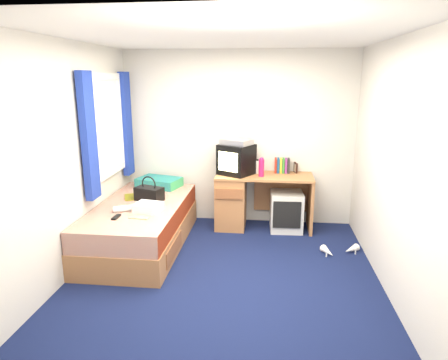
# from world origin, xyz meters

# --- Properties ---
(ground) EXTENTS (3.40, 3.40, 0.00)m
(ground) POSITION_xyz_m (0.00, 0.00, 0.00)
(ground) COLOR #0C1438
(ground) RESTS_ON ground
(room_shell) EXTENTS (3.40, 3.40, 3.40)m
(room_shell) POSITION_xyz_m (0.00, 0.00, 1.45)
(room_shell) COLOR white
(room_shell) RESTS_ON ground
(bed) EXTENTS (1.01, 2.00, 0.54)m
(bed) POSITION_xyz_m (-1.10, 0.63, 0.27)
(bed) COLOR #B3794A
(bed) RESTS_ON ground
(pillow) EXTENTS (0.65, 0.51, 0.13)m
(pillow) POSITION_xyz_m (-1.08, 1.43, 0.60)
(pillow) COLOR #195CA7
(pillow) RESTS_ON bed
(desk) EXTENTS (1.30, 0.55, 0.75)m
(desk) POSITION_xyz_m (0.10, 1.44, 0.41)
(desk) COLOR #B3794A
(desk) RESTS_ON ground
(storage_cube) EXTENTS (0.44, 0.44, 0.53)m
(storage_cube) POSITION_xyz_m (0.69, 1.38, 0.27)
(storage_cube) COLOR silver
(storage_cube) RESTS_ON ground
(crt_tv) EXTENTS (0.54, 0.53, 0.41)m
(crt_tv) POSITION_xyz_m (-0.00, 1.44, 0.95)
(crt_tv) COLOR black
(crt_tv) RESTS_ON desk
(vcr) EXTENTS (0.46, 0.42, 0.07)m
(vcr) POSITION_xyz_m (-0.00, 1.44, 1.19)
(vcr) COLOR #B6B6B9
(vcr) RESTS_ON crt_tv
(book_row) EXTENTS (0.20, 0.13, 0.20)m
(book_row) POSITION_xyz_m (0.62, 1.60, 0.85)
(book_row) COLOR maroon
(book_row) RESTS_ON desk
(picture_frame) EXTENTS (0.05, 0.12, 0.14)m
(picture_frame) POSITION_xyz_m (0.80, 1.62, 0.82)
(picture_frame) COLOR black
(picture_frame) RESTS_ON desk
(pink_water_bottle) EXTENTS (0.07, 0.07, 0.23)m
(pink_water_bottle) POSITION_xyz_m (0.34, 1.35, 0.86)
(pink_water_bottle) COLOR #CD1D59
(pink_water_bottle) RESTS_ON desk
(aerosol_can) EXTENTS (0.06, 0.06, 0.18)m
(aerosol_can) POSITION_xyz_m (0.28, 1.51, 0.84)
(aerosol_can) COLOR silver
(aerosol_can) RESTS_ON desk
(handbag) EXTENTS (0.38, 0.29, 0.31)m
(handbag) POSITION_xyz_m (-1.03, 0.79, 0.63)
(handbag) COLOR black
(handbag) RESTS_ON bed
(towel) EXTENTS (0.33, 0.29, 0.10)m
(towel) POSITION_xyz_m (-0.93, 0.39, 0.59)
(towel) COLOR white
(towel) RESTS_ON bed
(magazine) EXTENTS (0.30, 0.34, 0.01)m
(magazine) POSITION_xyz_m (-1.28, 0.89, 0.55)
(magazine) COLOR yellow
(magazine) RESTS_ON bed
(water_bottle) EXTENTS (0.21, 0.15, 0.07)m
(water_bottle) POSITION_xyz_m (-1.21, 0.33, 0.58)
(water_bottle) COLOR white
(water_bottle) RESTS_ON bed
(colour_swatch_fan) EXTENTS (0.23, 0.09, 0.01)m
(colour_swatch_fan) POSITION_xyz_m (-0.96, 0.13, 0.55)
(colour_swatch_fan) COLOR yellow
(colour_swatch_fan) RESTS_ON bed
(remote_control) EXTENTS (0.06, 0.16, 0.02)m
(remote_control) POSITION_xyz_m (-1.21, 0.13, 0.55)
(remote_control) COLOR black
(remote_control) RESTS_ON bed
(window_assembly) EXTENTS (0.11, 1.42, 1.40)m
(window_assembly) POSITION_xyz_m (-1.55, 0.90, 1.42)
(window_assembly) COLOR silver
(window_assembly) RESTS_ON room_shell
(white_heels) EXTENTS (0.48, 0.33, 0.09)m
(white_heels) POSITION_xyz_m (1.30, 0.66, 0.04)
(white_heels) COLOR white
(white_heels) RESTS_ON ground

